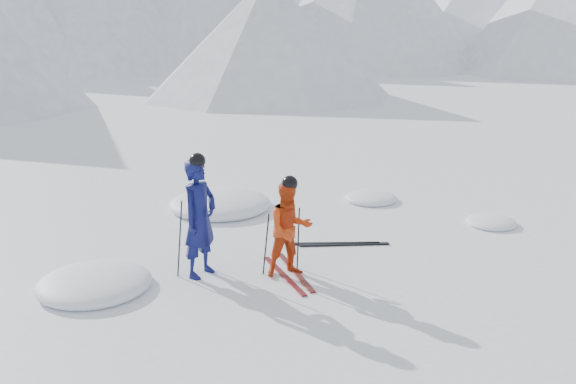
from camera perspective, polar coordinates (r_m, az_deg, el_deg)
ground at (r=11.99m, az=7.70°, el=-4.29°), size 160.00×160.00×0.00m
skier_blue at (r=9.99m, az=-8.26°, el=-2.48°), size 0.84×0.70×1.96m
skier_red at (r=9.95m, az=0.16°, el=-3.52°), size 0.92×0.80×1.59m
pole_blue_left at (r=10.09m, az=-10.09°, el=-4.35°), size 0.13×0.09×1.30m
pole_blue_right at (r=10.42m, az=-7.68°, el=-3.59°), size 0.13×0.08×1.30m
pole_red_left at (r=10.06m, az=-2.07°, el=-4.91°), size 0.11×0.09×1.06m
pole_red_right at (r=10.32m, az=0.97°, el=-4.36°), size 0.11×0.08×1.06m
ski_worn_left at (r=10.16m, az=-0.38°, el=-7.81°), size 0.54×1.66×0.03m
ski_worn_right at (r=10.30m, az=0.69°, el=-7.48°), size 0.65×1.63×0.03m
ski_loose_a at (r=11.59m, az=4.42°, el=-4.83°), size 1.43×1.07×0.03m
ski_loose_b at (r=11.55m, az=5.28°, el=-4.92°), size 1.46×1.02×0.03m
snow_lumps at (r=12.68m, az=-6.10°, el=-3.12°), size 9.08×6.06×0.50m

